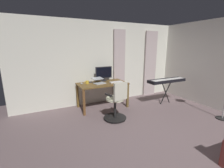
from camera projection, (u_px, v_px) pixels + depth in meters
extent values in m
plane|color=#6D5A5C|center=(178.00, 158.00, 2.54)|extent=(8.04, 8.04, 0.00)
cube|color=silver|center=(102.00, 63.00, 4.94)|extent=(5.34, 0.10, 2.50)
cube|color=#BDABAA|center=(150.00, 64.00, 5.66)|extent=(0.48, 0.06, 2.28)
cube|color=#BDABAA|center=(119.00, 66.00, 5.11)|extent=(0.40, 0.06, 2.28)
cube|color=brown|center=(102.00, 84.00, 4.53)|extent=(1.40, 0.72, 0.04)
cube|color=brown|center=(127.00, 96.00, 4.61)|extent=(0.06, 0.06, 0.70)
cube|color=brown|center=(84.00, 103.00, 4.05)|extent=(0.06, 0.06, 0.70)
cube|color=brown|center=(117.00, 90.00, 5.17)|extent=(0.06, 0.06, 0.70)
cube|color=brown|center=(78.00, 96.00, 4.61)|extent=(0.06, 0.06, 0.70)
cylinder|color=black|center=(115.00, 117.00, 3.91)|extent=(0.56, 0.56, 0.02)
sphere|color=black|center=(123.00, 115.00, 4.07)|extent=(0.05, 0.05, 0.05)
sphere|color=black|center=(111.00, 114.00, 4.15)|extent=(0.05, 0.05, 0.05)
sphere|color=black|center=(105.00, 118.00, 3.90)|extent=(0.05, 0.05, 0.05)
sphere|color=black|center=(112.00, 123.00, 3.67)|extent=(0.05, 0.05, 0.05)
sphere|color=black|center=(124.00, 121.00, 3.77)|extent=(0.05, 0.05, 0.05)
cylinder|color=black|center=(115.00, 109.00, 3.85)|extent=(0.06, 0.06, 0.46)
cylinder|color=beige|center=(115.00, 99.00, 3.79)|extent=(0.52, 0.52, 0.05)
cube|color=beige|center=(121.00, 91.00, 3.59)|extent=(0.38, 0.13, 0.41)
cube|color=black|center=(108.00, 95.00, 3.64)|extent=(0.09, 0.24, 0.03)
cube|color=black|center=(121.00, 92.00, 3.88)|extent=(0.09, 0.24, 0.03)
cylinder|color=#232328|center=(104.00, 81.00, 4.79)|extent=(0.18, 0.18, 0.01)
cylinder|color=#232328|center=(104.00, 79.00, 4.79)|extent=(0.04, 0.04, 0.07)
cube|color=#232328|center=(104.00, 72.00, 4.74)|extent=(0.52, 0.03, 0.35)
cube|color=black|center=(104.00, 73.00, 4.73)|extent=(0.48, 0.01, 0.31)
cube|color=white|center=(116.00, 82.00, 4.59)|extent=(0.38, 0.14, 0.02)
cube|color=#B7BCC1|center=(100.00, 83.00, 4.44)|extent=(0.35, 0.28, 0.02)
cube|color=#B7BCC1|center=(97.00, 78.00, 4.50)|extent=(0.34, 0.28, 0.04)
ellipsoid|color=#B7BCC1|center=(82.00, 83.00, 4.38)|extent=(0.06, 0.10, 0.04)
cube|color=black|center=(90.00, 82.00, 4.60)|extent=(0.11, 0.16, 0.01)
cylinder|color=gold|center=(87.00, 82.00, 4.41)|extent=(0.09, 0.09, 0.09)
torus|color=gold|center=(85.00, 82.00, 4.39)|extent=(0.06, 0.01, 0.06)
cylinder|color=black|center=(166.00, 93.00, 4.92)|extent=(0.39, 0.03, 0.70)
cylinder|color=black|center=(166.00, 93.00, 4.92)|extent=(0.39, 0.03, 0.70)
cube|color=black|center=(167.00, 80.00, 4.82)|extent=(1.27, 0.33, 0.09)
cube|color=white|center=(168.00, 79.00, 4.76)|extent=(1.17, 0.19, 0.01)
cylinder|color=black|center=(222.00, 118.00, 3.92)|extent=(0.28, 0.28, 0.02)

